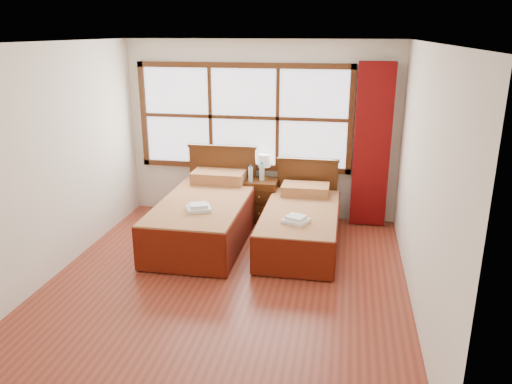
# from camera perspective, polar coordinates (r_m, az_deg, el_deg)

# --- Properties ---
(floor) EXTENTS (4.50, 4.50, 0.00)m
(floor) POSITION_cam_1_polar(r_m,az_deg,el_deg) (5.73, -3.36, -10.25)
(floor) COLOR maroon
(floor) RESTS_ON ground
(ceiling) EXTENTS (4.50, 4.50, 0.00)m
(ceiling) POSITION_cam_1_polar(r_m,az_deg,el_deg) (5.05, -3.91, 16.70)
(ceiling) COLOR white
(ceiling) RESTS_ON wall_back
(wall_back) EXTENTS (4.00, 0.00, 4.00)m
(wall_back) POSITION_cam_1_polar(r_m,az_deg,el_deg) (7.39, 0.58, 7.00)
(wall_back) COLOR silver
(wall_back) RESTS_ON floor
(wall_left) EXTENTS (0.00, 4.50, 4.50)m
(wall_left) POSITION_cam_1_polar(r_m,az_deg,el_deg) (6.04, -22.41, 3.11)
(wall_left) COLOR silver
(wall_left) RESTS_ON floor
(wall_right) EXTENTS (0.00, 4.50, 4.50)m
(wall_right) POSITION_cam_1_polar(r_m,az_deg,el_deg) (5.16, 18.52, 1.16)
(wall_right) COLOR silver
(wall_right) RESTS_ON floor
(window) EXTENTS (3.16, 0.06, 1.56)m
(window) POSITION_cam_1_polar(r_m,az_deg,el_deg) (7.36, -1.40, 8.53)
(window) COLOR white
(window) RESTS_ON wall_back
(curtain) EXTENTS (0.50, 0.16, 2.30)m
(curtain) POSITION_cam_1_polar(r_m,az_deg,el_deg) (7.19, 13.11, 5.15)
(curtain) COLOR maroon
(curtain) RESTS_ON wall_back
(bed_left) EXTENTS (1.12, 2.16, 1.09)m
(bed_left) POSITION_cam_1_polar(r_m,az_deg,el_deg) (6.79, -5.70, -2.62)
(bed_left) COLOR #43230E
(bed_left) RESTS_ON floor
(bed_right) EXTENTS (0.97, 1.99, 0.94)m
(bed_right) POSITION_cam_1_polar(r_m,az_deg,el_deg) (6.58, 5.12, -3.68)
(bed_right) COLOR #43230E
(bed_right) RESTS_ON floor
(nightstand) EXTENTS (0.47, 0.46, 0.62)m
(nightstand) POSITION_cam_1_polar(r_m,az_deg,el_deg) (7.39, 0.66, -0.94)
(nightstand) COLOR #492510
(nightstand) RESTS_ON floor
(towels_left) EXTENTS (0.36, 0.34, 0.09)m
(towels_left) POSITION_cam_1_polar(r_m,az_deg,el_deg) (6.22, -6.57, -1.78)
(towels_left) COLOR white
(towels_left) RESTS_ON bed_left
(towels_right) EXTENTS (0.36, 0.34, 0.08)m
(towels_right) POSITION_cam_1_polar(r_m,az_deg,el_deg) (6.04, 4.59, -3.16)
(towels_right) COLOR white
(towels_right) RESTS_ON bed_right
(lamp) EXTENTS (0.19, 0.19, 0.36)m
(lamp) POSITION_cam_1_polar(r_m,az_deg,el_deg) (7.34, 0.97, 3.54)
(lamp) COLOR gold
(lamp) RESTS_ON nightstand
(bottle_near) EXTENTS (0.06, 0.06, 0.24)m
(bottle_near) POSITION_cam_1_polar(r_m,az_deg,el_deg) (7.19, -0.64, 2.03)
(bottle_near) COLOR silver
(bottle_near) RESTS_ON nightstand
(bottle_far) EXTENTS (0.07, 0.07, 0.27)m
(bottle_far) POSITION_cam_1_polar(r_m,az_deg,el_deg) (7.27, 0.66, 2.30)
(bottle_far) COLOR silver
(bottle_far) RESTS_ON nightstand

